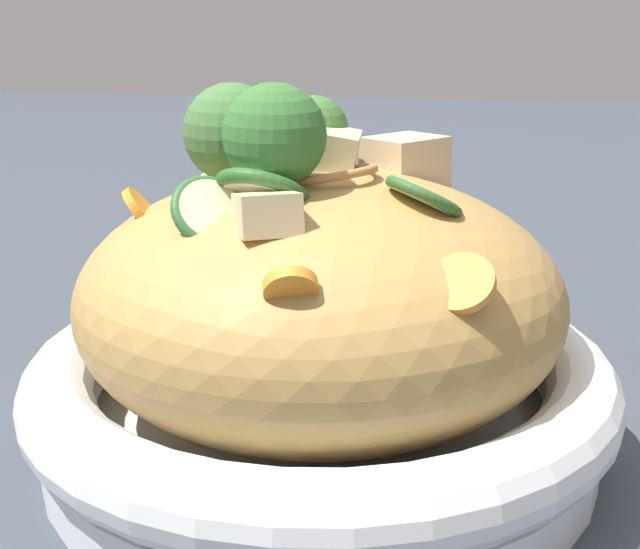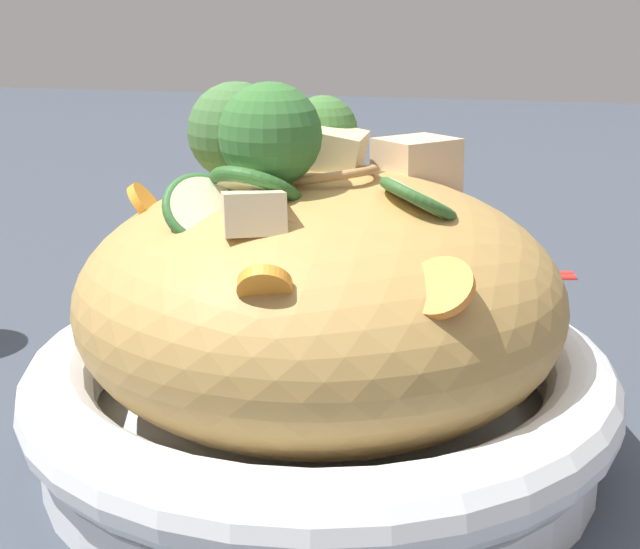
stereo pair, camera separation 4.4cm
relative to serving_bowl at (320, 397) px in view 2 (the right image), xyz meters
name	(u,v)px [view 2 (the right image)]	position (x,y,z in m)	size (l,w,h in m)	color
ground_plane	(320,451)	(0.00, 0.00, -0.03)	(3.00, 3.00, 0.00)	#373E49
serving_bowl	(320,397)	(0.00, 0.00, 0.00)	(0.29, 0.29, 0.06)	white
noodle_heap	(320,298)	(0.00, 0.00, 0.05)	(0.23, 0.23, 0.13)	#B28A49
broccoli_florets	(266,135)	(0.00, -0.03, 0.13)	(0.11, 0.08, 0.06)	#99AC6B
carrot_coins	(287,258)	(0.06, 0.00, 0.09)	(0.11, 0.18, 0.03)	orange
zucchini_slices	(268,190)	(0.02, -0.02, 0.11)	(0.12, 0.15, 0.04)	beige
chicken_chunks	(368,169)	(-0.03, 0.02, 0.11)	(0.16, 0.09, 0.04)	beige
chopsticks_pair	(445,273)	(-0.31, 0.04, -0.03)	(0.06, 0.21, 0.01)	red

